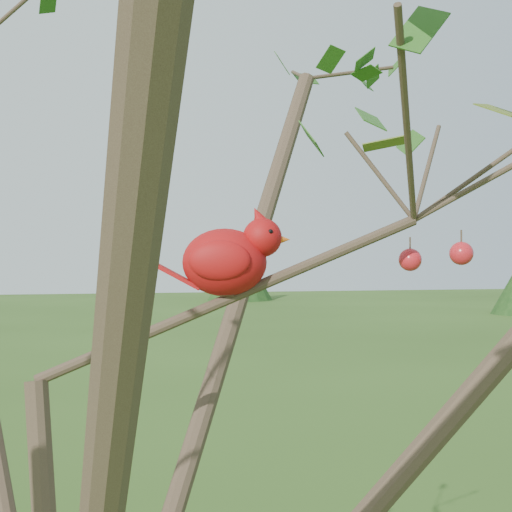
% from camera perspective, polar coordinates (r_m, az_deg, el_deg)
% --- Properties ---
extents(crabapple_tree, '(2.35, 2.05, 2.95)m').
position_cam_1_polar(crabapple_tree, '(0.90, -15.06, -1.15)').
color(crabapple_tree, '#3A291F').
rests_on(crabapple_tree, ground).
extents(cardinal, '(0.22, 0.13, 0.16)m').
position_cam_1_polar(cardinal, '(1.02, -2.40, -0.24)').
color(cardinal, red).
rests_on(cardinal, ground).
extents(distant_trees, '(39.36, 14.78, 3.18)m').
position_cam_1_polar(distant_trees, '(27.02, -19.90, -1.81)').
color(distant_trees, '#3A291F').
rests_on(distant_trees, ground).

